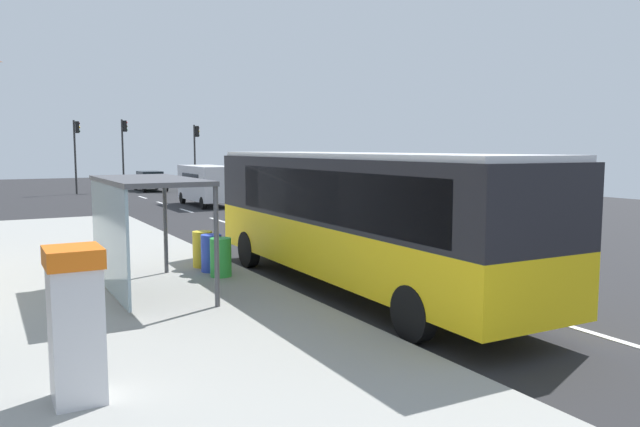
% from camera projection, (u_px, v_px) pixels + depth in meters
% --- Properties ---
extents(ground_plane, '(56.00, 92.00, 0.04)m').
position_uv_depth(ground_plane, '(213.00, 221.00, 28.10)').
color(ground_plane, '#262628').
extents(sidewalk_platform, '(6.20, 30.00, 0.18)m').
position_uv_depth(sidewalk_platform, '(124.00, 284.00, 14.56)').
color(sidewalk_platform, '#999993').
rests_on(sidewalk_platform, ground).
extents(lane_stripe_seg_0, '(0.16, 2.20, 0.01)m').
position_uv_depth(lane_stripe_seg_0, '(603.00, 336.00, 10.83)').
color(lane_stripe_seg_0, silver).
rests_on(lane_stripe_seg_0, ground).
extents(lane_stripe_seg_1, '(0.16, 2.20, 0.01)m').
position_uv_depth(lane_stripe_seg_1, '(424.00, 282.00, 15.18)').
color(lane_stripe_seg_1, silver).
rests_on(lane_stripe_seg_1, ground).
extents(lane_stripe_seg_2, '(0.16, 2.20, 0.01)m').
position_uv_depth(lane_stripe_seg_2, '(325.00, 252.00, 19.52)').
color(lane_stripe_seg_2, silver).
rests_on(lane_stripe_seg_2, ground).
extents(lane_stripe_seg_3, '(0.16, 2.20, 0.01)m').
position_uv_depth(lane_stripe_seg_3, '(262.00, 233.00, 23.87)').
color(lane_stripe_seg_3, silver).
rests_on(lane_stripe_seg_3, ground).
extents(lane_stripe_seg_4, '(0.16, 2.20, 0.01)m').
position_uv_depth(lane_stripe_seg_4, '(218.00, 220.00, 28.21)').
color(lane_stripe_seg_4, silver).
rests_on(lane_stripe_seg_4, ground).
extents(lane_stripe_seg_5, '(0.16, 2.20, 0.01)m').
position_uv_depth(lane_stripe_seg_5, '(186.00, 211.00, 32.56)').
color(lane_stripe_seg_5, silver).
rests_on(lane_stripe_seg_5, ground).
extents(lane_stripe_seg_6, '(0.16, 2.20, 0.01)m').
position_uv_depth(lane_stripe_seg_6, '(162.00, 203.00, 36.90)').
color(lane_stripe_seg_6, silver).
rests_on(lane_stripe_seg_6, ground).
extents(lane_stripe_seg_7, '(0.16, 2.20, 0.01)m').
position_uv_depth(lane_stripe_seg_7, '(143.00, 197.00, 41.25)').
color(lane_stripe_seg_7, silver).
rests_on(lane_stripe_seg_7, ground).
extents(bus, '(2.66, 11.04, 3.21)m').
position_uv_depth(bus, '(356.00, 212.00, 14.13)').
color(bus, yellow).
rests_on(bus, ground).
extents(white_van, '(2.07, 5.22, 2.30)m').
position_uv_depth(white_van, '(207.00, 182.00, 35.34)').
color(white_van, silver).
rests_on(white_van, ground).
extents(sedan_near, '(1.87, 4.42, 1.52)m').
position_uv_depth(sedan_near, '(150.00, 181.00, 47.56)').
color(sedan_near, '#195933').
rests_on(sedan_near, ground).
extents(ticket_machine, '(0.66, 0.76, 1.94)m').
position_uv_depth(ticket_machine, '(76.00, 323.00, 7.57)').
color(ticket_machine, silver).
rests_on(ticket_machine, sidewalk_platform).
extents(recycling_bin_green, '(0.52, 0.52, 0.95)m').
position_uv_depth(recycling_bin_green, '(221.00, 257.00, 15.00)').
color(recycling_bin_green, green).
rests_on(recycling_bin_green, sidewalk_platform).
extents(recycling_bin_blue, '(0.52, 0.52, 0.95)m').
position_uv_depth(recycling_bin_blue, '(211.00, 253.00, 15.61)').
color(recycling_bin_blue, blue).
rests_on(recycling_bin_blue, sidewalk_platform).
extents(recycling_bin_yellow, '(0.52, 0.52, 0.95)m').
position_uv_depth(recycling_bin_yellow, '(203.00, 249.00, 16.22)').
color(recycling_bin_yellow, yellow).
rests_on(recycling_bin_yellow, sidewalk_platform).
extents(traffic_light_near_side, '(0.49, 0.28, 5.09)m').
position_uv_depth(traffic_light_near_side, '(196.00, 147.00, 47.44)').
color(traffic_light_near_side, '#2D2D2D').
rests_on(traffic_light_near_side, ground).
extents(traffic_light_far_side, '(0.49, 0.28, 5.30)m').
position_uv_depth(traffic_light_far_side, '(76.00, 145.00, 43.97)').
color(traffic_light_far_side, '#2D2D2D').
rests_on(traffic_light_far_side, ground).
extents(traffic_light_median, '(0.49, 0.28, 5.46)m').
position_uv_depth(traffic_light_median, '(124.00, 144.00, 46.35)').
color(traffic_light_median, '#2D2D2D').
rests_on(traffic_light_median, ground).
extents(bus_shelter, '(1.80, 4.00, 2.50)m').
position_uv_depth(bus_shelter, '(134.00, 206.00, 13.08)').
color(bus_shelter, '#4C4C51').
rests_on(bus_shelter, sidewalk_platform).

